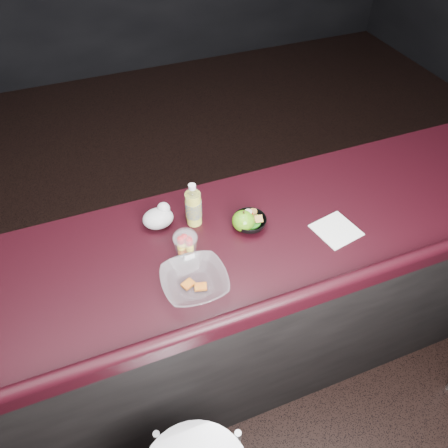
{
  "coord_description": "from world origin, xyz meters",
  "views": [
    {
      "loc": [
        -0.38,
        -0.78,
        2.28
      ],
      "look_at": [
        0.05,
        0.31,
        1.1
      ],
      "focal_mm": 35.0,
      "sensor_mm": 36.0,
      "label": 1
    }
  ],
  "objects_px": {
    "fruit_cup": "(186,245)",
    "snack_bowl": "(249,222)",
    "lemonade_bottle": "(193,207)",
    "green_apple": "(243,221)",
    "takeout_bowl": "(195,282)"
  },
  "relations": [
    {
      "from": "fruit_cup",
      "to": "green_apple",
      "type": "xyz_separation_m",
      "value": [
        0.26,
        0.06,
        -0.02
      ]
    },
    {
      "from": "green_apple",
      "to": "snack_bowl",
      "type": "distance_m",
      "value": 0.03
    },
    {
      "from": "lemonade_bottle",
      "to": "green_apple",
      "type": "relative_size",
      "value": 2.08
    },
    {
      "from": "fruit_cup",
      "to": "snack_bowl",
      "type": "relative_size",
      "value": 0.85
    },
    {
      "from": "lemonade_bottle",
      "to": "snack_bowl",
      "type": "bearing_deg",
      "value": -27.18
    },
    {
      "from": "lemonade_bottle",
      "to": "fruit_cup",
      "type": "relative_size",
      "value": 1.52
    },
    {
      "from": "takeout_bowl",
      "to": "green_apple",
      "type": "bearing_deg",
      "value": 36.88
    },
    {
      "from": "fruit_cup",
      "to": "snack_bowl",
      "type": "xyz_separation_m",
      "value": [
        0.29,
        0.06,
        -0.04
      ]
    },
    {
      "from": "lemonade_bottle",
      "to": "green_apple",
      "type": "xyz_separation_m",
      "value": [
        0.17,
        -0.11,
        -0.04
      ]
    },
    {
      "from": "green_apple",
      "to": "takeout_bowl",
      "type": "bearing_deg",
      "value": -143.12
    },
    {
      "from": "green_apple",
      "to": "takeout_bowl",
      "type": "height_order",
      "value": "green_apple"
    },
    {
      "from": "green_apple",
      "to": "lemonade_bottle",
      "type": "bearing_deg",
      "value": 148.37
    },
    {
      "from": "snack_bowl",
      "to": "takeout_bowl",
      "type": "xyz_separation_m",
      "value": [
        -0.3,
        -0.21,
        0.0
      ]
    },
    {
      "from": "fruit_cup",
      "to": "snack_bowl",
      "type": "bearing_deg",
      "value": 12.39
    },
    {
      "from": "takeout_bowl",
      "to": "lemonade_bottle",
      "type": "bearing_deg",
      "value": 71.75
    }
  ]
}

